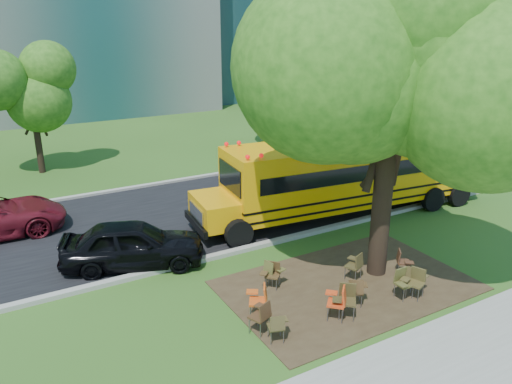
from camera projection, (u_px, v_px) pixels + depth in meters
ground at (309, 287)px, 14.36m from camera, size 160.00×160.00×0.00m
dirt_patch at (348, 285)px, 14.42m from camera, size 7.00×4.50×0.03m
asphalt_road at (208, 210)px, 20.09m from camera, size 80.00×8.00×0.04m
kerb_near at (257, 246)px, 16.80m from camera, size 80.00×0.25×0.14m
kerb_far at (171, 182)px, 23.43m from camera, size 80.00×0.25×0.14m
bg_tree_2 at (30, 88)px, 23.74m from camera, size 4.80×4.80×6.62m
bg_tree_3 at (283, 62)px, 27.95m from camera, size 5.60×5.60×7.84m
bg_tree_4 at (399, 69)px, 31.12m from camera, size 5.00×5.00×6.85m
main_tree at (393, 74)px, 13.23m from camera, size 7.20×7.20×9.54m
school_bus at (356, 171)px, 19.46m from camera, size 12.16×3.82×2.93m
chair_0 at (262, 314)px, 12.07m from camera, size 0.61×0.69×0.89m
chair_1 at (277, 325)px, 11.74m from camera, size 0.61×0.48×0.78m
chair_2 at (339, 300)px, 12.62m from camera, size 0.63×0.80×0.93m
chair_3 at (346, 297)px, 12.74m from camera, size 0.80×0.63×0.93m
chair_4 at (356, 289)px, 13.20m from camera, size 0.73×0.57×0.86m
chair_5 at (402, 281)px, 13.61m from camera, size 0.56×0.51×0.87m
chair_6 at (415, 280)px, 13.65m from camera, size 0.68×0.60×0.87m
chair_7 at (415, 277)px, 13.96m from camera, size 0.56×0.52×0.77m
chair_8 at (260, 298)px, 12.70m from camera, size 0.62×0.79×0.94m
chair_9 at (272, 272)px, 14.18m from camera, size 0.68×0.54×0.79m
chair_10 at (272, 270)px, 14.30m from camera, size 0.55×0.53×0.78m
chair_11 at (355, 264)px, 14.57m from camera, size 0.59×0.68×0.87m
chair_12 at (402, 260)px, 14.91m from camera, size 0.53×0.67×0.78m
black_car at (133, 244)px, 15.37m from camera, size 4.66×3.14×1.47m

